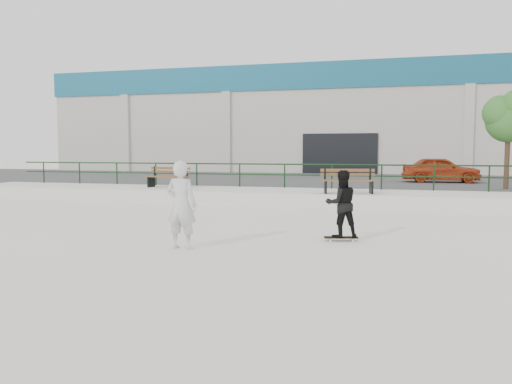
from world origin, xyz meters
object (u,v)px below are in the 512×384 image
(bench_right, at_px, (348,181))
(standing_skater, at_px, (341,204))
(skateboard, at_px, (341,238))
(bench_left, at_px, (168,177))
(tree, at_px, (510,115))
(seated_skater, at_px, (181,205))
(red_car, at_px, (441,169))

(bench_right, distance_m, standing_skater, 7.08)
(skateboard, xyz_separation_m, standing_skater, (0.00, 0.00, 0.80))
(bench_right, bearing_deg, bench_left, 160.88)
(bench_right, relative_size, tree, 0.52)
(skateboard, height_order, seated_skater, seated_skater)
(standing_skater, distance_m, seated_skater, 3.69)
(tree, height_order, standing_skater, tree)
(bench_left, bearing_deg, skateboard, -38.22)
(bench_right, relative_size, standing_skater, 1.35)
(bench_right, xyz_separation_m, tree, (6.14, 3.81, 2.55))
(red_car, bearing_deg, tree, -151.95)
(bench_left, relative_size, bench_right, 0.95)
(bench_right, relative_size, seated_skater, 1.11)
(tree, xyz_separation_m, red_car, (-2.23, 3.78, -2.38))
(bench_left, height_order, skateboard, bench_left)
(red_car, height_order, standing_skater, red_car)
(bench_left, bearing_deg, standing_skater, -38.22)
(standing_skater, bearing_deg, red_car, -126.22)
(tree, bearing_deg, skateboard, -117.70)
(skateboard, relative_size, seated_skater, 0.43)
(skateboard, xyz_separation_m, seated_skater, (-3.21, -1.82, 0.87))
(bench_right, height_order, red_car, red_car)
(standing_skater, height_order, seated_skater, seated_skater)
(bench_right, relative_size, red_car, 0.56)
(red_car, height_order, skateboard, red_car)
(bench_left, relative_size, skateboard, 2.46)
(standing_skater, bearing_deg, tree, -140.56)
(bench_left, xyz_separation_m, standing_skater, (8.15, -8.03, -0.07))
(skateboard, bearing_deg, standing_skater, -14.84)
(tree, xyz_separation_m, seated_skater, (-8.92, -12.69, -2.57))
(standing_skater, bearing_deg, skateboard, -22.86)
(bench_right, bearing_deg, seated_skater, -119.36)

